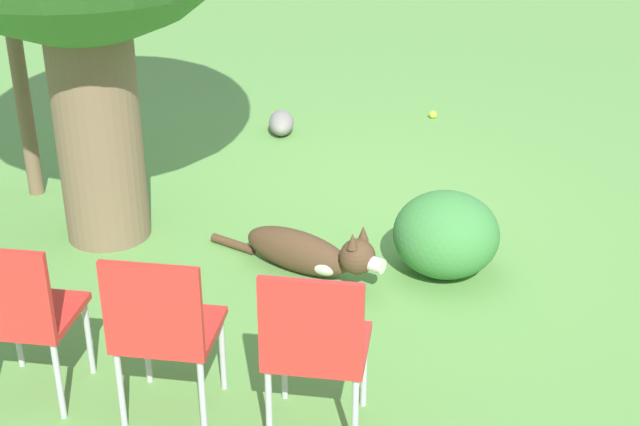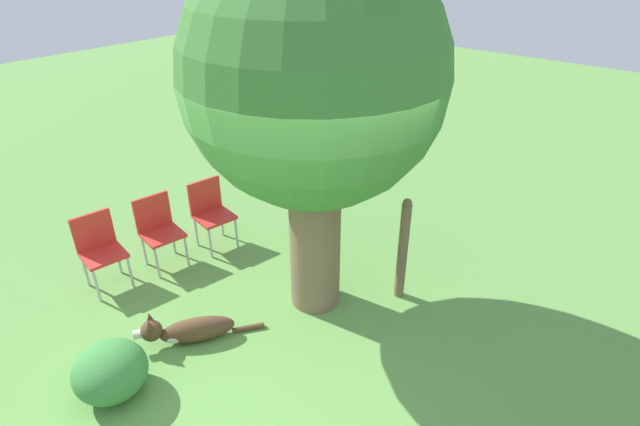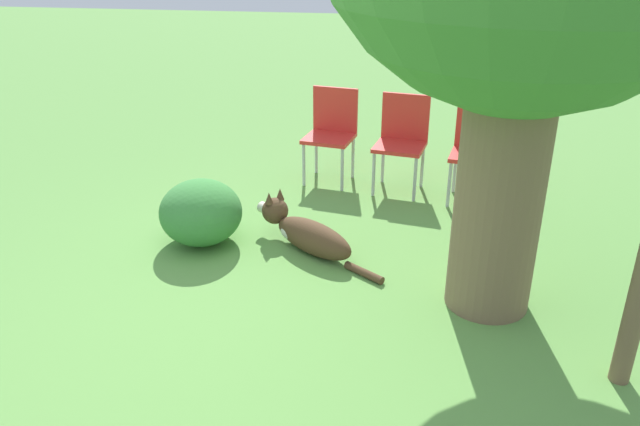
# 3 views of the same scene
# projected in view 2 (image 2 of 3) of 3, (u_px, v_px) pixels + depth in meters

# --- Properties ---
(ground_plane) EXTENTS (30.00, 30.00, 0.00)m
(ground_plane) POSITION_uv_depth(u_px,v_px,m) (252.00, 371.00, 4.67)
(ground_plane) COLOR #609947
(oak_tree) EXTENTS (2.40, 2.40, 3.69)m
(oak_tree) POSITION_uv_depth(u_px,v_px,m) (314.00, 82.00, 4.39)
(oak_tree) COLOR #7A6047
(oak_tree) RESTS_ON ground_plane
(dog) EXTENTS (0.79, 1.08, 0.39)m
(dog) POSITION_uv_depth(u_px,v_px,m) (188.00, 330.00, 4.95)
(dog) COLOR #513823
(dog) RESTS_ON ground_plane
(fence_post) EXTENTS (0.11, 0.11, 1.23)m
(fence_post) POSITION_uv_depth(u_px,v_px,m) (403.00, 249.00, 5.35)
(fence_post) COLOR brown
(fence_post) RESTS_ON ground_plane
(red_chair_0) EXTENTS (0.49, 0.50, 0.88)m
(red_chair_0) POSITION_uv_depth(u_px,v_px,m) (100.00, 246.00, 5.59)
(red_chair_0) COLOR red
(red_chair_0) RESTS_ON ground_plane
(red_chair_1) EXTENTS (0.49, 0.50, 0.88)m
(red_chair_1) POSITION_uv_depth(u_px,v_px,m) (159.00, 227.00, 5.96)
(red_chair_1) COLOR red
(red_chair_1) RESTS_ON ground_plane
(red_chair_2) EXTENTS (0.49, 0.50, 0.88)m
(red_chair_2) POSITION_uv_depth(u_px,v_px,m) (211.00, 209.00, 6.33)
(red_chair_2) COLOR red
(red_chair_2) RESTS_ON ground_plane
(low_shrub) EXTENTS (0.64, 0.64, 0.51)m
(low_shrub) POSITION_uv_depth(u_px,v_px,m) (110.00, 371.00, 4.34)
(low_shrub) COLOR #3D843D
(low_shrub) RESTS_ON ground_plane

